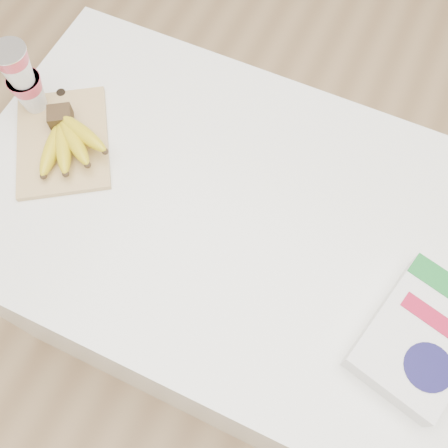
% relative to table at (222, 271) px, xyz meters
% --- Properties ---
extents(table, '(1.07, 0.71, 0.80)m').
position_rel_table_xyz_m(table, '(0.00, 0.00, 0.00)').
color(table, white).
rests_on(table, ground).
extents(cutting_board, '(0.30, 0.32, 0.01)m').
position_rel_table_xyz_m(cutting_board, '(-0.37, -0.01, 0.41)').
color(cutting_board, '#D6BB75').
rests_on(cutting_board, table).
extents(bananas, '(0.18, 0.17, 0.06)m').
position_rel_table_xyz_m(bananas, '(-0.34, -0.01, 0.44)').
color(bananas, '#382816').
rests_on(bananas, cutting_board).
extents(yogurt_stack, '(0.08, 0.07, 0.17)m').
position_rel_table_xyz_m(yogurt_stack, '(-0.46, 0.05, 0.50)').
color(yogurt_stack, white).
rests_on(yogurt_stack, cutting_board).
extents(cereal_box, '(0.22, 0.27, 0.05)m').
position_rel_table_xyz_m(cereal_box, '(0.43, -0.10, 0.43)').
color(cereal_box, white).
rests_on(cereal_box, table).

